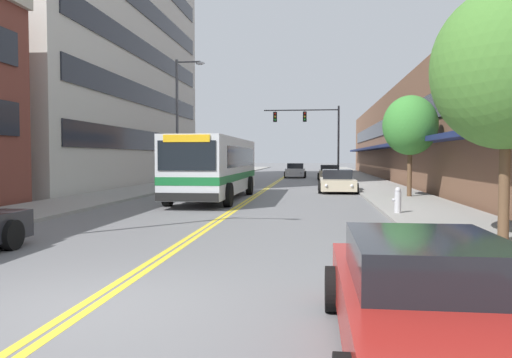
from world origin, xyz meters
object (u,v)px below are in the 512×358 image
at_px(car_champagne_parked_right_far, 337,182).
at_px(traffic_signal_mast, 313,127).
at_px(car_slate_blue_parked_left_mid, 216,175).
at_px(street_lamp_left_far, 181,114).
at_px(fire_hydrant, 398,200).
at_px(car_beige_parked_right_mid, 330,173).
at_px(street_tree_right_mid, 410,126).
at_px(car_red_parked_right_foreground, 429,303).
at_px(car_silver_moving_lead, 295,171).
at_px(city_bus, 216,165).
at_px(street_tree_right_near, 507,69).

distance_m(car_champagne_parked_right_far, traffic_signal_mast, 16.85).
distance_m(car_slate_blue_parked_left_mid, car_champagne_parked_right_far, 11.77).
relative_size(street_lamp_left_far, fire_hydrant, 8.99).
bearing_deg(car_slate_blue_parked_left_mid, car_beige_parked_right_mid, 39.84).
bearing_deg(car_slate_blue_parked_left_mid, street_tree_right_mid, -45.42).
xyz_separation_m(car_champagne_parked_right_far, street_tree_right_mid, (3.31, -4.43, 2.98)).
distance_m(car_red_parked_right_foreground, street_lamp_left_far, 26.70).
xyz_separation_m(car_beige_parked_right_mid, street_tree_right_mid, (3.30, -19.60, 2.96)).
height_order(car_slate_blue_parked_left_mid, street_tree_right_mid, street_tree_right_mid).
bearing_deg(car_silver_moving_lead, traffic_signal_mast, -64.55).
bearing_deg(car_champagne_parked_right_far, traffic_signal_mast, 95.31).
bearing_deg(city_bus, car_red_parked_right_foreground, -72.29).
bearing_deg(street_lamp_left_far, car_slate_blue_parked_left_mid, 84.82).
xyz_separation_m(car_slate_blue_parked_left_mid, car_beige_parked_right_mid, (8.79, 7.33, -0.01)).
bearing_deg(car_silver_moving_lead, car_champagne_parked_right_far, -80.81).
bearing_deg(car_champagne_parked_right_far, city_bus, -136.85).
height_order(car_slate_blue_parked_left_mid, car_champagne_parked_right_far, car_slate_blue_parked_left_mid).
height_order(traffic_signal_mast, street_tree_right_mid, traffic_signal_mast).
bearing_deg(fire_hydrant, street_tree_right_mid, 76.81).
bearing_deg(fire_hydrant, street_lamp_left_far, 132.02).
relative_size(car_red_parked_right_foreground, car_beige_parked_right_mid, 1.14).
bearing_deg(fire_hydrant, car_beige_parked_right_mid, 93.28).
bearing_deg(street_tree_right_near, car_slate_blue_parked_left_mid, 114.94).
bearing_deg(car_champagne_parked_right_far, street_tree_right_mid, -53.25).
bearing_deg(street_tree_right_mid, car_champagne_parked_right_far, 126.75).
bearing_deg(city_bus, car_champagne_parked_right_far, 43.15).
bearing_deg(car_beige_parked_right_mid, street_lamp_left_far, -122.55).
distance_m(car_red_parked_right_foreground, car_champagne_parked_right_far, 24.34).
height_order(traffic_signal_mast, street_tree_right_near, traffic_signal_mast).
height_order(car_red_parked_right_foreground, street_tree_right_mid, street_tree_right_mid).
relative_size(car_beige_parked_right_mid, car_silver_moving_lead, 0.98).
bearing_deg(fire_hydrant, street_tree_right_near, -75.49).
bearing_deg(street_lamp_left_far, fire_hydrant, -47.98).
bearing_deg(street_lamp_left_far, car_red_parked_right_foreground, -69.28).
height_order(city_bus, car_champagne_parked_right_far, city_bus).
relative_size(traffic_signal_mast, street_tree_right_near, 1.19).
relative_size(traffic_signal_mast, fire_hydrant, 7.75).
height_order(car_silver_moving_lead, street_lamp_left_far, street_lamp_left_far).
distance_m(city_bus, car_beige_parked_right_mid, 21.77).
bearing_deg(car_silver_moving_lead, street_tree_right_near, -80.54).
distance_m(car_champagne_parked_right_far, street_tree_right_mid, 6.28).
xyz_separation_m(car_red_parked_right_foreground, car_silver_moving_lead, (-3.08, 44.17, 0.08)).
distance_m(car_silver_moving_lead, street_tree_right_mid, 25.28).
height_order(car_slate_blue_parked_left_mid, street_lamp_left_far, street_lamp_left_far).
relative_size(traffic_signal_mast, street_tree_right_mid, 1.40).
bearing_deg(traffic_signal_mast, car_champagne_parked_right_far, -84.69).
distance_m(traffic_signal_mast, street_lamp_left_far, 17.80).
height_order(city_bus, car_red_parked_right_foreground, city_bus).
relative_size(car_slate_blue_parked_left_mid, street_lamp_left_far, 0.53).
relative_size(city_bus, car_champagne_parked_right_far, 2.26).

